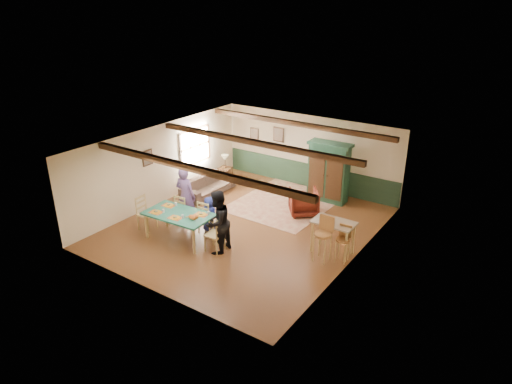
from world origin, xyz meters
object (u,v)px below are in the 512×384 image
Objects in this scene: end_table at (225,174)px; counter_table at (333,237)px; table_lamp at (225,161)px; bar_stool_right at (342,244)px; dining_table at (179,226)px; dining_chair_end_left at (147,213)px; cat at (193,217)px; person_child at (209,214)px; armchair at (304,202)px; dining_chair_far_right at (208,216)px; armoire at (329,172)px; sofa at (208,185)px; person_man at (186,196)px; bar_stool_left at (322,240)px; person_woman at (217,222)px; dining_chair_far_left at (185,210)px; dining_chair_end_right at (215,234)px.

counter_table is (5.75, -2.64, 0.20)m from end_table.
table_lamp reaches higher than bar_stool_right.
dining_table is 1.89× the size of dining_chair_end_left.
cat is at bearing -7.17° from dining_table.
armchair is (1.77, 2.64, -0.14)m from person_child.
dining_chair_far_right is 2.64× the size of cat.
dining_table is 4.39m from counter_table.
person_child is 2.79× the size of cat.
cat is at bearing -110.32° from armoire.
dining_chair_end_left is at bearing -175.17° from sofa.
dining_chair_far_right is 0.95× the size of person_child.
bar_stool_left is at bearing -178.02° from person_man.
sofa is 4.34× the size of table_lamp.
cat is at bearing 99.46° from person_child.
person_woman is at bearing -102.58° from armoire.
person_man is (0.77, 0.92, 0.42)m from dining_chair_end_left.
counter_table is at bearing -103.07° from sofa.
dining_chair_end_left is 3.18m from sofa.
dining_table is 0.91m from dining_chair_far_left.
armchair reaches higher than sofa.
person_man reaches higher than dining_table.
dining_chair_end_left is 1.14× the size of armchair.
dining_table is 0.80m from cat.
end_table is at bearing -74.29° from dining_chair_far_left.
sofa is at bearing -69.51° from dining_chair_far_left.
dining_table is 1.72× the size of counter_table.
bar_stool_left is at bearing 111.24° from person_woman.
person_man is 0.91× the size of armoire.
end_table is (-4.04, -0.55, -0.77)m from armoire.
bar_stool_left reaches higher than end_table.
bar_stool_left is (5.69, -3.17, 0.35)m from end_table.
bar_stool_right reaches higher than cat.
end_table is (-2.99, 4.35, -0.24)m from dining_chair_end_right.
bar_stool_right is (4.02, 0.71, -0.01)m from dining_chair_far_right.
person_man is 2.07× the size of armchair.
dining_chair_end_left reaches higher than cat.
sofa is at bearing 115.86° from dining_table.
table_lamp is at bearing 155.32° from counter_table.
bar_stool_right is (2.10, -3.44, -0.53)m from armoire.
counter_table is at bearing -169.55° from person_child.
bar_stool_right is (5.67, 1.60, -0.01)m from dining_chair_end_left.
armoire is at bearing -117.94° from dining_chair_far_right.
person_woman reaches higher than sofa.
dining_chair_end_left is 1.91m from cat.
dining_table is at bearing 116.57° from person_man.
table_lamp is at bearing -147.65° from person_woman.
person_child is 3.73m from counter_table.
person_woman is at bearing -90.00° from dining_chair_end_left.
person_child is at bearing -138.89° from sofa.
counter_table reaches higher than armchair.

